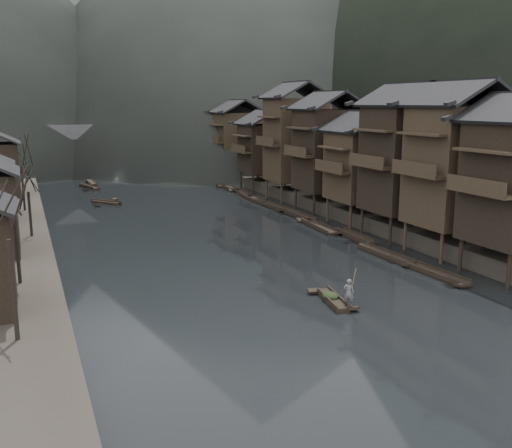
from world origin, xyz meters
TOP-DOWN VIEW (x-y plane):
  - water at (0.00, 0.00)m, footprint 300.00×300.00m
  - right_bank at (35.00, 40.00)m, footprint 40.00×200.00m
  - stilt_houses at (17.28, 18.65)m, footprint 9.00×67.60m
  - bare_trees at (-17.00, 14.89)m, footprint 3.78×61.11m
  - moored_sampans at (11.83, 24.27)m, footprint 2.66×67.55m
  - midriver_boats at (-4.57, 53.36)m, footprint 14.21×37.46m
  - stone_bridge at (-0.00, 72.00)m, footprint 40.00×6.00m
  - hero_sampan at (1.34, -8.16)m, footprint 1.65×4.56m
  - cargo_heap at (1.31, -7.96)m, footprint 0.99×1.29m
  - boatman at (1.62, -9.71)m, footprint 0.80×0.76m
  - bamboo_pole at (1.82, -9.71)m, footprint 0.69×1.85m

SIDE VIEW (x-z plane):
  - water at x=0.00m, z-range 0.00..0.00m
  - moored_sampans at x=11.83m, z-range -0.03..0.44m
  - hero_sampan at x=1.34m, z-range -0.01..0.42m
  - midriver_boats at x=-4.57m, z-range -0.02..0.43m
  - cargo_heap at x=1.31m, z-range 0.43..1.02m
  - right_bank at x=35.00m, z-range 0.00..1.80m
  - boatman at x=1.62m, z-range 0.43..2.26m
  - bamboo_pole at x=1.82m, z-range 2.26..5.58m
  - stone_bridge at x=0.00m, z-range 0.61..9.61m
  - bare_trees at x=-17.00m, z-range 2.61..10.16m
  - stilt_houses at x=17.28m, z-range 0.90..16.76m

